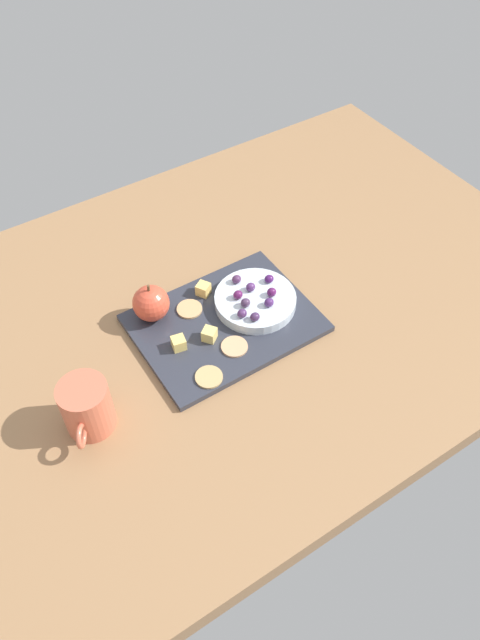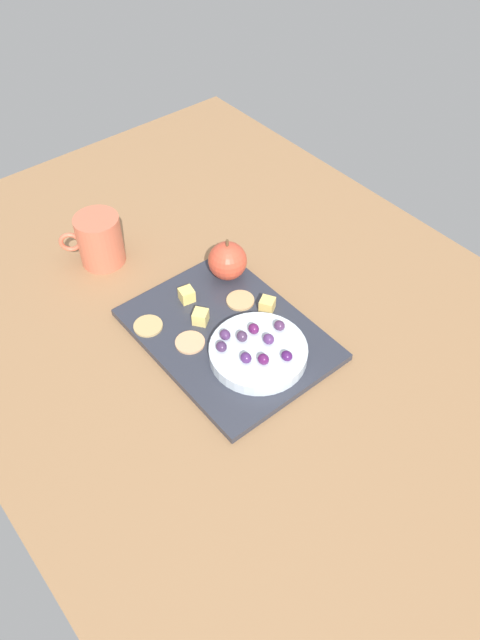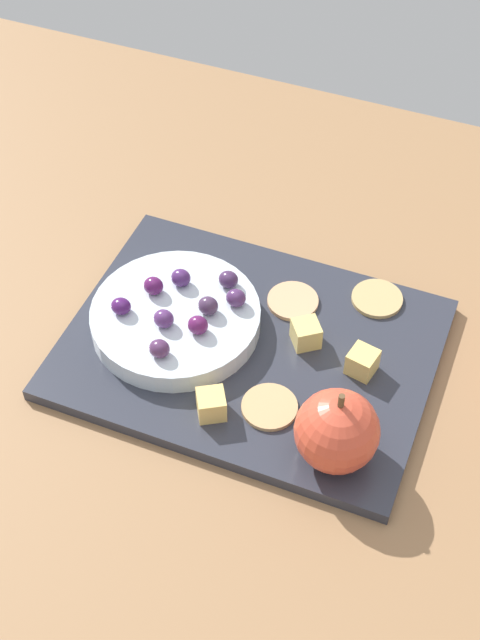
{
  "view_description": "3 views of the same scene",
  "coord_description": "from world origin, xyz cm",
  "px_view_note": "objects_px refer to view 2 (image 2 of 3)",
  "views": [
    {
      "loc": [
        -39.23,
        -65.81,
        89.18
      ],
      "look_at": [
        -0.85,
        -6.53,
        7.74
      ],
      "focal_mm": 34.1,
      "sensor_mm": 36.0,
      "label": 1
    },
    {
      "loc": [
        49.29,
        -43.12,
        78.0
      ],
      "look_at": [
        0.56,
        -3.37,
        10.45
      ],
      "focal_mm": 34.14,
      "sensor_mm": 36.0,
      "label": 2
    },
    {
      "loc": [
        -20.15,
        43.53,
        66.1
      ],
      "look_at": [
        -1.15,
        -3.97,
        7.91
      ],
      "focal_mm": 50.03,
      "sensor_mm": 36.0,
      "label": 3
    }
  ],
  "objects_px": {
    "apple_whole": "(228,261)",
    "cheese_cube_2": "(267,305)",
    "grape_4": "(226,336)",
    "grape_3": "(242,336)",
    "grape_0": "(269,339)",
    "cracker_2": "(148,326)",
    "cracker_0": "(190,342)",
    "serving_dish": "(258,352)",
    "grape_5": "(287,356)",
    "grape_7": "(254,329)",
    "cheese_cube_0": "(187,295)",
    "platter": "(228,334)",
    "cheese_cube_1": "(201,317)",
    "grape_2": "(246,358)",
    "grape_8": "(221,347)",
    "cracker_1": "(240,300)",
    "cup": "(99,240)",
    "grape_6": "(279,326)",
    "grape_1": "(263,359)"
  },
  "relations": [
    {
      "from": "serving_dish",
      "to": "cracker_0",
      "type": "distance_m",
      "value": 0.11
    },
    {
      "from": "serving_dish",
      "to": "apple_whole",
      "type": "height_order",
      "value": "apple_whole"
    },
    {
      "from": "grape_5",
      "to": "grape_4",
      "type": "bearing_deg",
      "value": -152.33
    },
    {
      "from": "cracker_1",
      "to": "grape_4",
      "type": "bearing_deg",
      "value": -51.09
    },
    {
      "from": "cheese_cube_1",
      "to": "grape_7",
      "type": "bearing_deg",
      "value": 24.87
    },
    {
      "from": "cheese_cube_2",
      "to": "grape_7",
      "type": "xyz_separation_m",
      "value": [
        0.04,
        -0.06,
        0.02
      ]
    },
    {
      "from": "cheese_cube_0",
      "to": "grape_5",
      "type": "distance_m",
      "value": 0.22
    },
    {
      "from": "apple_whole",
      "to": "cracker_1",
      "type": "relative_size",
      "value": 1.42
    },
    {
      "from": "cracker_1",
      "to": "grape_1",
      "type": "height_order",
      "value": "grape_1"
    },
    {
      "from": "cheese_cube_1",
      "to": "grape_2",
      "type": "bearing_deg",
      "value": -3.1
    },
    {
      "from": "grape_4",
      "to": "grape_5",
      "type": "height_order",
      "value": "grape_4"
    },
    {
      "from": "grape_2",
      "to": "grape_5",
      "type": "relative_size",
      "value": 1.0
    },
    {
      "from": "grape_6",
      "to": "grape_5",
      "type": "bearing_deg",
      "value": -31.31
    },
    {
      "from": "cracker_1",
      "to": "grape_8",
      "type": "relative_size",
      "value": 2.62
    },
    {
      "from": "cheese_cube_0",
      "to": "grape_6",
      "type": "distance_m",
      "value": 0.17
    },
    {
      "from": "grape_2",
      "to": "grape_4",
      "type": "bearing_deg",
      "value": 175.25
    },
    {
      "from": "apple_whole",
      "to": "cup",
      "type": "height_order",
      "value": "cup"
    },
    {
      "from": "cheese_cube_2",
      "to": "grape_1",
      "type": "relative_size",
      "value": 1.27
    },
    {
      "from": "cracker_2",
      "to": "grape_1",
      "type": "height_order",
      "value": "grape_1"
    },
    {
      "from": "cheese_cube_2",
      "to": "cracker_0",
      "type": "height_order",
      "value": "cheese_cube_2"
    },
    {
      "from": "grape_3",
      "to": "grape_8",
      "type": "relative_size",
      "value": 1.0
    },
    {
      "from": "grape_8",
      "to": "apple_whole",
      "type": "bearing_deg",
      "value": 138.74
    },
    {
      "from": "cracker_0",
      "to": "serving_dish",
      "type": "bearing_deg",
      "value": 36.76
    },
    {
      "from": "cheese_cube_0",
      "to": "grape_0",
      "type": "distance_m",
      "value": 0.17
    },
    {
      "from": "grape_8",
      "to": "cup",
      "type": "xyz_separation_m",
      "value": [
        -0.33,
        -0.02,
        0.01
      ]
    },
    {
      "from": "platter",
      "to": "serving_dish",
      "type": "height_order",
      "value": "serving_dish"
    },
    {
      "from": "grape_7",
      "to": "cheese_cube_0",
      "type": "bearing_deg",
      "value": -168.99
    },
    {
      "from": "platter",
      "to": "cracker_2",
      "type": "distance_m",
      "value": 0.13
    },
    {
      "from": "cup",
      "to": "cheese_cube_2",
      "type": "bearing_deg",
      "value": 25.63
    },
    {
      "from": "grape_7",
      "to": "grape_5",
      "type": "bearing_deg",
      "value": 3.11
    },
    {
      "from": "cracker_1",
      "to": "cup",
      "type": "distance_m",
      "value": 0.28
    },
    {
      "from": "grape_0",
      "to": "grape_7",
      "type": "xyz_separation_m",
      "value": [
        -0.03,
        -0.0,
        0.0
      ]
    },
    {
      "from": "grape_0",
      "to": "cracker_2",
      "type": "bearing_deg",
      "value": -144.19
    },
    {
      "from": "grape_2",
      "to": "grape_4",
      "type": "xyz_separation_m",
      "value": [
        -0.05,
        0.0,
        -0.0
      ]
    },
    {
      "from": "grape_6",
      "to": "cup",
      "type": "distance_m",
      "value": 0.37
    },
    {
      "from": "grape_1",
      "to": "grape_2",
      "type": "xyz_separation_m",
      "value": [
        -0.02,
        -0.02,
        -0.0
      ]
    },
    {
      "from": "cracker_1",
      "to": "grape_0",
      "type": "distance_m",
      "value": 0.12
    },
    {
      "from": "grape_5",
      "to": "grape_7",
      "type": "height_order",
      "value": "grape_7"
    },
    {
      "from": "cheese_cube_2",
      "to": "cup",
      "type": "xyz_separation_m",
      "value": [
        -0.29,
        -0.14,
        0.02
      ]
    },
    {
      "from": "apple_whole",
      "to": "grape_5",
      "type": "height_order",
      "value": "apple_whole"
    },
    {
      "from": "apple_whole",
      "to": "cheese_cube_2",
      "type": "height_order",
      "value": "apple_whole"
    },
    {
      "from": "cheese_cube_2",
      "to": "grape_6",
      "type": "bearing_deg",
      "value": -24.11
    },
    {
      "from": "cheese_cube_1",
      "to": "grape_2",
      "type": "height_order",
      "value": "grape_2"
    },
    {
      "from": "grape_0",
      "to": "grape_6",
      "type": "bearing_deg",
      "value": 108.69
    },
    {
      "from": "cheese_cube_2",
      "to": "cup",
      "type": "relative_size",
      "value": 0.22
    },
    {
      "from": "grape_4",
      "to": "grape_3",
      "type": "bearing_deg",
      "value": 48.03
    },
    {
      "from": "cheese_cube_0",
      "to": "platter",
      "type": "bearing_deg",
      "value": 4.79
    },
    {
      "from": "serving_dish",
      "to": "grape_6",
      "type": "height_order",
      "value": "grape_6"
    },
    {
      "from": "grape_0",
      "to": "grape_4",
      "type": "relative_size",
      "value": 1.0
    },
    {
      "from": "cracker_2",
      "to": "grape_5",
      "type": "height_order",
      "value": "grape_5"
    }
  ]
}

